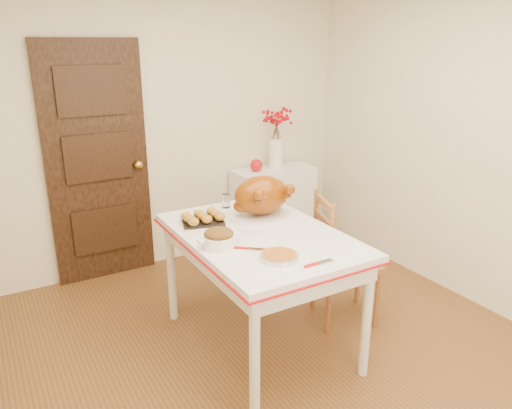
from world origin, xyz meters
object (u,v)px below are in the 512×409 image
sideboard (273,208)px  pumpkin_pie (279,255)px  chair_oak (346,258)px  turkey_platter (261,197)px  kitchen_table (260,290)px

sideboard → pumpkin_pie: bearing=-121.4°
chair_oak → pumpkin_pie: chair_oak is taller
chair_oak → turkey_platter: bearing=84.6°
chair_oak → pumpkin_pie: size_ratio=4.47×
kitchen_table → turkey_platter: 0.64m
sideboard → chair_oak: chair_oak is taller
pumpkin_pie → turkey_platter: bearing=67.6°
chair_oak → pumpkin_pie: 1.01m
pumpkin_pie → sideboard: bearing=58.6°
kitchen_table → chair_oak: bearing=-1.2°
kitchen_table → turkey_platter: bearing=57.4°
kitchen_table → pumpkin_pie: bearing=-105.1°
chair_oak → turkey_platter: size_ratio=2.12×
chair_oak → pumpkin_pie: bearing=134.1°
sideboard → pumpkin_pie: pumpkin_pie is taller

